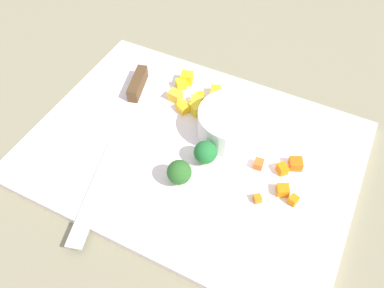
{
  "coord_description": "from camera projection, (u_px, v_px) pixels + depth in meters",
  "views": [
    {
      "loc": [
        -0.16,
        0.33,
        0.48
      ],
      "look_at": [
        0.0,
        0.0,
        0.02
      ],
      "focal_mm": 36.86,
      "sensor_mm": 36.0,
      "label": 1
    }
  ],
  "objects": [
    {
      "name": "ground_plane",
      "position": [
        192.0,
        153.0,
        0.6
      ],
      "size": [
        4.0,
        4.0,
        0.0
      ],
      "primitive_type": "plane",
      "color": "gray"
    },
    {
      "name": "cutting_board",
      "position": [
        192.0,
        151.0,
        0.6
      ],
      "size": [
        0.48,
        0.36,
        0.01
      ],
      "primitive_type": "cube",
      "color": "white",
      "rests_on": "ground_plane"
    },
    {
      "name": "prep_bowl",
      "position": [
        232.0,
        123.0,
        0.59
      ],
      "size": [
        0.1,
        0.1,
        0.04
      ],
      "primitive_type": "cylinder",
      "color": "white",
      "rests_on": "cutting_board"
    },
    {
      "name": "chef_knife",
      "position": [
        127.0,
        111.0,
        0.63
      ],
      "size": [
        0.11,
        0.32,
        0.02
      ],
      "rotation": [
        0.0,
        0.0,
        1.84
      ],
      "color": "silver",
      "rests_on": "cutting_board"
    },
    {
      "name": "carrot_dice_0",
      "position": [
        283.0,
        190.0,
        0.54
      ],
      "size": [
        0.02,
        0.02,
        0.01
      ],
      "primitive_type": "cube",
      "rotation": [
        0.0,
        0.0,
        2.03
      ],
      "color": "orange",
      "rests_on": "cutting_board"
    },
    {
      "name": "carrot_dice_1",
      "position": [
        293.0,
        200.0,
        0.53
      ],
      "size": [
        0.01,
        0.01,
        0.01
      ],
      "primitive_type": "cube",
      "rotation": [
        0.0,
        0.0,
        1.27
      ],
      "color": "orange",
      "rests_on": "cutting_board"
    },
    {
      "name": "carrot_dice_2",
      "position": [
        257.0,
        199.0,
        0.53
      ],
      "size": [
        0.01,
        0.01,
        0.01
      ],
      "primitive_type": "cube",
      "rotation": [
        0.0,
        0.0,
        2.31
      ],
      "color": "orange",
      "rests_on": "cutting_board"
    },
    {
      "name": "carrot_dice_3",
      "position": [
        258.0,
        164.0,
        0.57
      ],
      "size": [
        0.01,
        0.02,
        0.01
      ],
      "primitive_type": "cube",
      "rotation": [
        0.0,
        0.0,
        1.67
      ],
      "color": "orange",
      "rests_on": "cutting_board"
    },
    {
      "name": "carrot_dice_4",
      "position": [
        282.0,
        169.0,
        0.56
      ],
      "size": [
        0.02,
        0.02,
        0.01
      ],
      "primitive_type": "cube",
      "rotation": [
        0.0,
        0.0,
        2.38
      ],
      "color": "orange",
      "rests_on": "cutting_board"
    },
    {
      "name": "carrot_dice_5",
      "position": [
        296.0,
        164.0,
        0.56
      ],
      "size": [
        0.02,
        0.02,
        0.01
      ],
      "primitive_type": "cube",
      "rotation": [
        0.0,
        0.0,
        0.41
      ],
      "color": "orange",
      "rests_on": "cutting_board"
    },
    {
      "name": "pepper_dice_0",
      "position": [
        197.0,
        108.0,
        0.63
      ],
      "size": [
        0.03,
        0.03,
        0.02
      ],
      "primitive_type": "cube",
      "rotation": [
        0.0,
        0.0,
        2.59
      ],
      "color": "yellow",
      "rests_on": "cutting_board"
    },
    {
      "name": "pepper_dice_1",
      "position": [
        217.0,
        99.0,
        0.65
      ],
      "size": [
        0.03,
        0.03,
        0.02
      ],
      "primitive_type": "cube",
      "rotation": [
        0.0,
        0.0,
        2.16
      ],
      "color": "yellow",
      "rests_on": "cutting_board"
    },
    {
      "name": "pepper_dice_2",
      "position": [
        196.0,
        102.0,
        0.64
      ],
      "size": [
        0.02,
        0.02,
        0.01
      ],
      "primitive_type": "cube",
      "rotation": [
        0.0,
        0.0,
        1.64
      ],
      "color": "yellow",
      "rests_on": "cutting_board"
    },
    {
      "name": "pepper_dice_3",
      "position": [
        216.0,
        92.0,
        0.66
      ],
      "size": [
        0.02,
        0.03,
        0.02
      ],
      "primitive_type": "cube",
      "rotation": [
        0.0,
        0.0,
        2.02
      ],
      "color": "yellow",
      "rests_on": "cutting_board"
    },
    {
      "name": "pepper_dice_4",
      "position": [
        200.0,
        96.0,
        0.65
      ],
      "size": [
        0.02,
        0.02,
        0.01
      ],
      "primitive_type": "cube",
      "rotation": [
        0.0,
        0.0,
        2.3
      ],
      "color": "yellow",
      "rests_on": "cutting_board"
    },
    {
      "name": "pepper_dice_5",
      "position": [
        211.0,
        105.0,
        0.64
      ],
      "size": [
        0.01,
        0.02,
        0.01
      ],
      "primitive_type": "cube",
      "rotation": [
        0.0,
        0.0,
        1.37
      ],
      "color": "yellow",
      "rests_on": "cutting_board"
    },
    {
      "name": "pepper_dice_6",
      "position": [
        187.0,
        78.0,
        0.68
      ],
      "size": [
        0.02,
        0.02,
        0.02
      ],
      "primitive_type": "cube",
      "rotation": [
        0.0,
        0.0,
        0.28
      ],
      "color": "yellow",
      "rests_on": "cutting_board"
    },
    {
      "name": "pepper_dice_7",
      "position": [
        181.0,
        84.0,
        0.67
      ],
      "size": [
        0.02,
        0.02,
        0.02
      ],
      "primitive_type": "cube",
      "rotation": [
        0.0,
        0.0,
        2.36
      ],
      "color": "yellow",
      "rests_on": "cutting_board"
    },
    {
      "name": "pepper_dice_8",
      "position": [
        175.0,
        96.0,
        0.65
      ],
      "size": [
        0.02,
        0.02,
        0.02
      ],
      "primitive_type": "cube",
      "rotation": [
        0.0,
        0.0,
        3.02
      ],
      "color": "yellow",
      "rests_on": "cutting_board"
    },
    {
      "name": "pepper_dice_9",
      "position": [
        183.0,
        108.0,
        0.63
      ],
      "size": [
        0.02,
        0.02,
        0.01
      ],
      "primitive_type": "cube",
      "rotation": [
        0.0,
        0.0,
        1.08
      ],
      "color": "yellow",
      "rests_on": "cutting_board"
    },
    {
      "name": "broccoli_floret_0",
      "position": [
        179.0,
        173.0,
        0.53
      ],
      "size": [
        0.03,
        0.03,
        0.04
      ],
      "color": "#8DC26D",
      "rests_on": "cutting_board"
    },
    {
      "name": "broccoli_floret_1",
      "position": [
        205.0,
        153.0,
        0.56
      ],
      "size": [
        0.03,
        0.03,
        0.04
      ],
      "color": "#8BC056",
      "rests_on": "cutting_board"
    }
  ]
}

